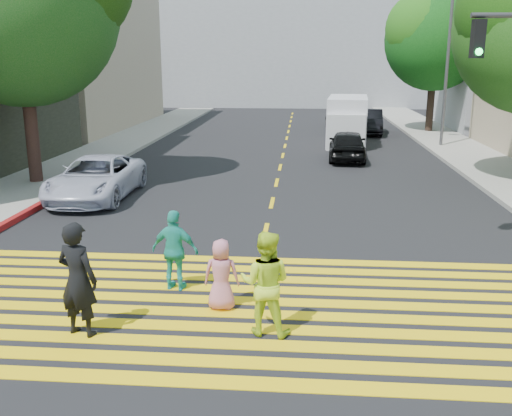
# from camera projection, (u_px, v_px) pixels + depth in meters

# --- Properties ---
(ground) EXTENTS (120.00, 120.00, 0.00)m
(ground) POSITION_uv_depth(u_px,v_px,m) (240.00, 341.00, 9.01)
(ground) COLOR black
(sidewalk_left) EXTENTS (3.00, 40.00, 0.15)m
(sidewalk_left) POSITION_uv_depth(u_px,v_px,m) (129.00, 140.00, 30.88)
(sidewalk_left) COLOR gray
(sidewalk_left) RESTS_ON ground
(sidewalk_right) EXTENTS (3.00, 60.00, 0.15)m
(sidewalk_right) POSITION_uv_depth(u_px,v_px,m) (492.00, 169.00, 22.77)
(sidewalk_right) COLOR gray
(sidewalk_right) RESTS_ON ground
(curb_red) EXTENTS (0.20, 8.00, 0.16)m
(curb_red) POSITION_uv_depth(u_px,v_px,m) (10.00, 222.00, 15.33)
(curb_red) COLOR maroon
(curb_red) RESTS_ON ground
(crosswalk) EXTENTS (13.40, 5.30, 0.01)m
(crosswalk) POSITION_uv_depth(u_px,v_px,m) (248.00, 307.00, 10.24)
(crosswalk) COLOR yellow
(crosswalk) RESTS_ON ground
(lane_line) EXTENTS (0.12, 34.40, 0.01)m
(lane_line) POSITION_uv_depth(u_px,v_px,m) (286.00, 142.00, 30.70)
(lane_line) COLOR yellow
(lane_line) RESTS_ON ground
(building_left_tan) EXTENTS (12.00, 16.00, 10.00)m
(building_left_tan) POSITION_uv_depth(u_px,v_px,m) (37.00, 48.00, 36.02)
(building_left_tan) COLOR tan
(building_left_tan) RESTS_ON ground
(backdrop_block) EXTENTS (30.00, 8.00, 12.00)m
(backdrop_block) POSITION_uv_depth(u_px,v_px,m) (295.00, 41.00, 53.77)
(backdrop_block) COLOR gray
(backdrop_block) RESTS_ON ground
(tree_right_far) EXTENTS (7.40, 7.27, 8.48)m
(tree_right_far) POSITION_uv_depth(u_px,v_px,m) (437.00, 34.00, 32.92)
(tree_right_far) COLOR black
(tree_right_far) RESTS_ON ground
(pedestrian_man) EXTENTS (0.79, 0.63, 1.89)m
(pedestrian_man) POSITION_uv_depth(u_px,v_px,m) (78.00, 280.00, 9.01)
(pedestrian_man) COLOR black
(pedestrian_man) RESTS_ON ground
(pedestrian_woman) EXTENTS (0.93, 0.77, 1.73)m
(pedestrian_woman) POSITION_uv_depth(u_px,v_px,m) (265.00, 283.00, 9.09)
(pedestrian_woman) COLOR #C5E82C
(pedestrian_woman) RESTS_ON ground
(pedestrian_child) EXTENTS (0.63, 0.41, 1.29)m
(pedestrian_child) POSITION_uv_depth(u_px,v_px,m) (221.00, 275.00, 10.05)
(pedestrian_child) COLOR #BF6D83
(pedestrian_child) RESTS_ON ground
(pedestrian_extra) EXTENTS (0.97, 0.53, 1.58)m
(pedestrian_extra) POSITION_uv_depth(u_px,v_px,m) (175.00, 251.00, 10.87)
(pedestrian_extra) COLOR teal
(pedestrian_extra) RESTS_ON ground
(white_sedan) EXTENTS (2.23, 4.78, 1.32)m
(white_sedan) POSITION_uv_depth(u_px,v_px,m) (96.00, 178.00, 18.11)
(white_sedan) COLOR silver
(white_sedan) RESTS_ON ground
(dark_car_near) EXTENTS (1.77, 4.02, 1.35)m
(dark_car_near) POSITION_uv_depth(u_px,v_px,m) (347.00, 145.00, 25.02)
(dark_car_near) COLOR black
(dark_car_near) RESTS_ON ground
(silver_car) EXTENTS (2.32, 4.49, 1.24)m
(silver_car) POSITION_uv_depth(u_px,v_px,m) (343.00, 119.00, 36.57)
(silver_car) COLOR gray
(silver_car) RESTS_ON ground
(dark_car_parked) EXTENTS (1.89, 4.46, 1.43)m
(dark_car_parked) POSITION_uv_depth(u_px,v_px,m) (369.00, 122.00, 33.86)
(dark_car_parked) COLOR black
(dark_car_parked) RESTS_ON ground
(white_van) EXTENTS (2.37, 5.31, 2.43)m
(white_van) POSITION_uv_depth(u_px,v_px,m) (347.00, 122.00, 29.54)
(white_van) COLOR silver
(white_van) RESTS_ON ground
(street_lamp) EXTENTS (1.88, 0.51, 8.34)m
(street_lamp) POSITION_uv_depth(u_px,v_px,m) (445.00, 49.00, 27.44)
(street_lamp) COLOR #55555A
(street_lamp) RESTS_ON ground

